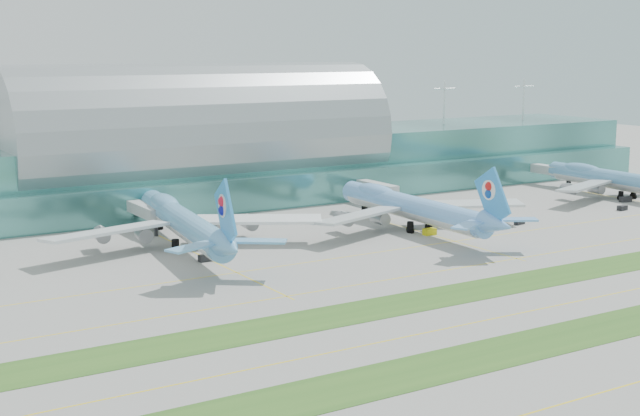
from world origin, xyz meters
TOP-DOWN VIEW (x-y plane):
  - ground at (0.00, 0.00)m, footprint 700.00×700.00m
  - terminal at (0.01, 128.79)m, footprint 340.00×69.10m
  - grass_strip_near at (0.00, -28.00)m, footprint 420.00×12.00m
  - grass_strip_far at (0.00, 2.00)m, footprint 420.00×12.00m
  - taxiline_b at (0.00, -14.00)m, footprint 420.00×0.35m
  - taxiline_c at (0.00, 18.00)m, footprint 420.00×0.35m
  - taxiline_d at (0.00, 40.00)m, footprint 420.00×0.35m
  - airliner_b at (-30.23, 69.16)m, footprint 68.13×77.95m
  - airliner_c at (30.33, 58.32)m, footprint 65.77×74.66m
  - airliner_d at (118.72, 64.21)m, footprint 62.50×70.97m
  - gse_c at (-28.43, 53.39)m, footprint 3.11×1.73m
  - gse_d at (-31.47, 52.90)m, footprint 3.69×1.68m
  - gse_e at (29.88, 49.44)m, footprint 3.43×1.86m
  - gse_f at (59.58, 47.48)m, footprint 3.34×1.88m
  - gse_g at (101.33, 47.54)m, footprint 3.19×2.02m
  - gse_h at (114.05, 56.95)m, footprint 4.12×2.34m

SIDE VIEW (x-z plane):
  - ground at x=0.00m, z-range 0.00..0.00m
  - taxiline_b at x=0.00m, z-range 0.00..0.01m
  - taxiline_c at x=0.00m, z-range 0.00..0.01m
  - taxiline_d at x=0.00m, z-range 0.00..0.01m
  - grass_strip_near at x=0.00m, z-range 0.00..0.08m
  - grass_strip_far at x=0.00m, z-range 0.00..0.08m
  - gse_f at x=59.58m, z-range 0.00..1.33m
  - gse_g at x=101.33m, z-range 0.00..1.44m
  - gse_c at x=-28.43m, z-range 0.00..1.54m
  - gse_d at x=-31.47m, z-range 0.00..1.55m
  - gse_h at x=114.05m, z-range 0.00..1.66m
  - gse_e at x=29.88m, z-range 0.00..1.67m
  - airliner_d at x=118.72m, z-range -3.74..15.79m
  - airliner_c at x=30.33m, z-range -3.94..16.62m
  - airliner_b at x=-30.23m, z-range -4.11..17.36m
  - terminal at x=0.01m, z-range -3.77..32.23m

